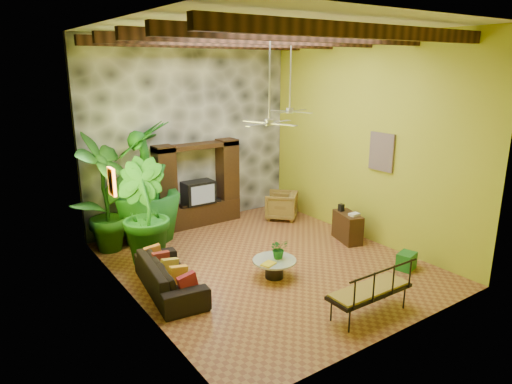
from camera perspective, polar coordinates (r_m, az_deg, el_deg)
ground at (r=10.37m, az=1.12°, el=-8.81°), size 7.00×7.00×0.00m
ceiling at (r=9.47m, az=1.29°, el=19.93°), size 6.00×7.00×0.02m
back_wall at (r=12.57m, az=-8.27°, el=7.29°), size 6.00×0.02×5.00m
left_wall at (r=8.25m, az=-15.96°, el=2.49°), size 0.02×7.00×5.00m
right_wall at (r=11.60m, az=13.37°, el=6.34°), size 0.02×7.00×5.00m
stone_accent_wall at (r=12.52m, az=-8.14°, el=7.26°), size 5.98×0.10×4.98m
ceiling_beams at (r=9.45m, az=1.28°, el=18.60°), size 5.95×5.36×0.22m
entertainment_center at (r=12.57m, az=-7.25°, el=0.17°), size 2.40×0.55×2.30m
ceiling_fan_front at (r=9.04m, az=1.69°, el=9.99°), size 1.28×1.28×1.86m
ceiling_fan_back at (r=11.40m, az=4.26°, el=11.13°), size 1.28×1.28×1.86m
wall_art_mask at (r=9.28m, az=-17.58°, el=1.24°), size 0.06×0.32×0.55m
wall_art_painting at (r=11.22m, az=15.44°, el=4.85°), size 0.06×0.70×0.90m
sofa at (r=9.20m, az=-10.74°, el=-10.22°), size 1.14×2.31×0.65m
wicker_armchair at (r=13.12m, az=3.19°, el=-1.68°), size 1.19×1.19×0.78m
tall_plant_a at (r=11.08m, az=-18.37°, el=-0.21°), size 1.79×1.75×2.84m
tall_plant_b at (r=10.34m, az=-14.00°, el=-2.46°), size 1.33×1.50×2.32m
tall_plant_c at (r=11.54m, az=-13.65°, el=1.21°), size 2.29×2.29×3.01m
coffee_table at (r=9.60m, az=2.31°, el=-9.22°), size 0.91×0.91×0.40m
centerpiece_plant at (r=9.54m, az=2.88°, el=-7.07°), size 0.45×0.41×0.42m
yellow_tray at (r=9.30m, az=1.57°, el=-8.98°), size 0.35×0.30×0.03m
iron_bench at (r=8.35m, az=14.42°, el=-11.64°), size 1.64×0.60×0.57m
side_console at (r=11.69m, az=11.36°, el=-4.32°), size 0.65×0.98×0.72m
green_bin at (r=10.51m, az=18.28°, el=-8.19°), size 0.49×0.42×0.37m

